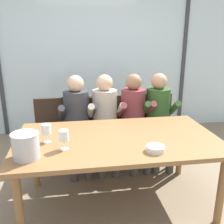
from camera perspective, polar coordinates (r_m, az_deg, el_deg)
ground at (r=3.63m, az=-1.60°, el=-10.46°), size 14.00×14.00×0.00m
window_glass_panel at (r=4.43m, az=-3.75°, el=12.15°), size 7.14×0.03×2.60m
window_mullion_right at (r=4.82m, az=16.08°, el=11.94°), size 0.06×0.06×2.60m
hillside_vineyard at (r=7.46m, az=-5.85°, el=11.65°), size 13.14×2.40×1.97m
dining_table at (r=2.45m, az=1.26°, el=-7.35°), size 1.94×1.09×0.74m
chair_near_curtain at (r=3.37m, az=-13.73°, el=-3.46°), size 0.46×0.46×0.89m
chair_left_of_center at (r=3.34m, az=-8.03°, el=-3.30°), size 0.49×0.49×0.89m
chair_center at (r=3.40m, az=-1.99°, el=-2.74°), size 0.46×0.46×0.89m
chair_right_of_center at (r=3.45m, az=4.00°, el=-2.52°), size 0.45×0.45×0.89m
chair_near_window_right at (r=3.57m, az=10.36°, el=-2.05°), size 0.49×0.49×0.89m
person_charcoal_jacket at (r=3.17m, az=-7.98°, el=-1.12°), size 0.48×0.62×1.21m
person_beige_jumper at (r=3.19m, az=-1.49°, el=-0.82°), size 0.46×0.61×1.21m
person_maroon_top at (r=3.26m, az=5.19°, el=-0.50°), size 0.48×0.62×1.21m
person_olive_shirt at (r=3.35m, az=10.70°, el=-0.23°), size 0.48×0.63×1.21m
ice_bucket_primary at (r=2.10m, az=-19.18°, el=-7.22°), size 0.22×0.22×0.21m
tasting_bowl at (r=2.16m, az=9.91°, el=-8.27°), size 0.16×0.16×0.05m
wine_glass_by_left_taster at (r=2.17m, az=-10.98°, el=-5.53°), size 0.08×0.08×0.17m
wine_glass_near_bucket at (r=2.35m, az=-14.80°, el=-4.05°), size 0.08×0.08×0.17m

